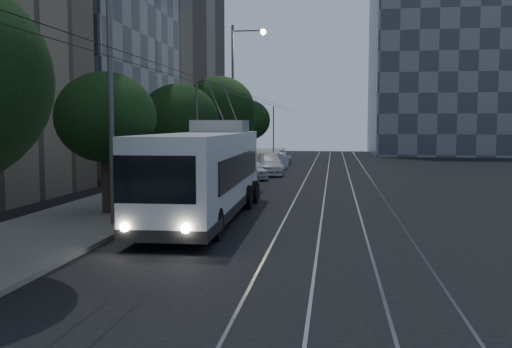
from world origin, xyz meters
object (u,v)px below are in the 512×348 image
object	(u,v)px
trolleybus	(206,173)
streetlamp_near	(121,61)
car_white_c	(268,162)
car_white_d	(281,158)
car_white_a	(250,169)
streetlamp_far	(238,85)
car_white_b	(268,164)
pickup_silver	(232,180)

from	to	relation	value
trolleybus	streetlamp_near	xyz separation A→B (m)	(-2.49, -2.50, 4.18)
car_white_c	car_white_d	xyz separation A→B (m)	(0.40, 7.02, -0.08)
trolleybus	car_white_d	world-z (taller)	trolleybus
trolleybus	car_white_d	bearing A→B (deg)	88.26
car_white_c	car_white_d	distance (m)	7.03
car_white_a	streetlamp_far	size ratio (longest dim) A/B	0.35
trolleybus	car_white_d	xyz separation A→B (m)	(0.20, 30.80, -1.19)
car_white_b	streetlamp_far	distance (m)	7.03
pickup_silver	streetlamp_near	xyz separation A→B (m)	(-2.31, -9.42, 5.16)
trolleybus	car_white_c	distance (m)	23.81
trolleybus	streetlamp_far	bearing A→B (deg)	94.86
car_white_a	streetlamp_far	world-z (taller)	streetlamp_far
car_white_c	streetlamp_near	size ratio (longest dim) A/B	0.43
car_white_a	car_white_d	world-z (taller)	car_white_a
streetlamp_near	streetlamp_far	distance (m)	24.95
trolleybus	streetlamp_near	bearing A→B (deg)	-136.27
streetlamp_near	streetlamp_far	world-z (taller)	streetlamp_far
car_white_b	car_white_c	xyz separation A→B (m)	(-0.40, 3.75, -0.08)
trolleybus	streetlamp_far	distance (m)	23.13
pickup_silver	streetlamp_far	xyz separation A→B (m)	(-2.27, 15.52, 6.00)
car_white_c	streetlamp_near	world-z (taller)	streetlamp_near
car_white_b	streetlamp_far	xyz separation A→B (m)	(-2.65, 2.40, 6.05)
trolleybus	streetlamp_far	size ratio (longest dim) A/B	1.16
car_white_b	streetlamp_far	world-z (taller)	streetlamp_far
car_white_b	streetlamp_far	bearing A→B (deg)	131.60
pickup_silver	car_white_b	world-z (taller)	pickup_silver
streetlamp_far	car_white_d	bearing A→B (deg)	72.42
streetlamp_far	car_white_a	bearing A→B (deg)	-72.93
car_white_d	car_white_a	bearing A→B (deg)	-86.64
streetlamp_near	car_white_a	bearing A→B (deg)	84.30
car_white_b	car_white_d	xyz separation A→B (m)	(0.00, 10.76, -0.16)
car_white_a	streetlamp_far	bearing A→B (deg)	82.13
streetlamp_near	streetlamp_far	bearing A→B (deg)	89.91
trolleybus	car_white_c	world-z (taller)	trolleybus
pickup_silver	streetlamp_near	world-z (taller)	streetlamp_near
car_white_b	car_white_c	world-z (taller)	car_white_b
trolleybus	car_white_d	size ratio (longest dim) A/B	3.62
car_white_a	car_white_c	world-z (taller)	car_white_c
car_white_d	streetlamp_near	size ratio (longest dim) A/B	0.37
car_white_c	car_white_a	bearing A→B (deg)	-69.79
car_white_c	car_white_b	bearing A→B (deg)	-60.57
pickup_silver	car_white_a	size ratio (longest dim) A/B	1.50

